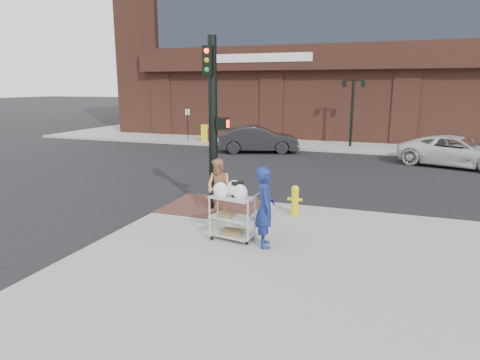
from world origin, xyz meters
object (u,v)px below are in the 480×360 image
at_px(lamp_post, 352,105).
at_px(sedan_dark, 258,139).
at_px(woman_blue, 265,207).
at_px(fire_hydrant, 295,200).
at_px(pedestrian_tan, 219,187).
at_px(minivan_white, 457,152).
at_px(traffic_signal_pole, 213,119).
at_px(utility_cart, 232,213).

xyz_separation_m(lamp_post, sedan_dark, (-4.83, -3.41, -1.86)).
bearing_deg(woman_blue, fire_hydrant, -23.87).
bearing_deg(pedestrian_tan, lamp_post, 97.73).
relative_size(lamp_post, minivan_white, 0.77).
relative_size(lamp_post, woman_blue, 2.15).
distance_m(lamp_post, fire_hydrant, 15.26).
relative_size(lamp_post, fire_hydrant, 4.56).
relative_size(pedestrian_tan, fire_hydrant, 1.85).
height_order(woman_blue, pedestrian_tan, woman_blue).
height_order(traffic_signal_pole, minivan_white, traffic_signal_pole).
relative_size(traffic_signal_pole, sedan_dark, 1.09).
bearing_deg(minivan_white, pedestrian_tan, 165.28).
xyz_separation_m(minivan_white, utility_cart, (-6.37, -13.14, 0.07)).
xyz_separation_m(woman_blue, pedestrian_tan, (-1.92, 1.88, -0.12)).
distance_m(lamp_post, minivan_white, 7.19).
distance_m(utility_cart, fire_hydrant, 2.63).
bearing_deg(woman_blue, pedestrian_tan, 24.39).
relative_size(lamp_post, pedestrian_tan, 2.46).
bearing_deg(minivan_white, fire_hydrant, 171.63).
bearing_deg(fire_hydrant, lamp_post, 89.88).
bearing_deg(sedan_dark, pedestrian_tan, 173.34).
height_order(woman_blue, minivan_white, woman_blue).
relative_size(woman_blue, sedan_dark, 0.40).
relative_size(woman_blue, utility_cart, 1.30).
distance_m(lamp_post, pedestrian_tan, 16.04).
xyz_separation_m(traffic_signal_pole, woman_blue, (2.32, -2.48, -1.75)).
height_order(sedan_dark, fire_hydrant, sedan_dark).
bearing_deg(fire_hydrant, minivan_white, 63.29).
distance_m(woman_blue, minivan_white, 14.39).
xyz_separation_m(sedan_dark, fire_hydrant, (4.80, -11.71, -0.16)).
bearing_deg(utility_cart, woman_blue, -10.00).
bearing_deg(utility_cart, minivan_white, 64.14).
relative_size(pedestrian_tan, sedan_dark, 0.35).
xyz_separation_m(sedan_dark, minivan_white, (10.18, -1.00, -0.03)).
xyz_separation_m(lamp_post, minivan_white, (5.36, -4.41, -1.90)).
xyz_separation_m(pedestrian_tan, fire_hydrant, (2.04, 0.70, -0.36)).
bearing_deg(sedan_dark, minivan_white, -114.79).
bearing_deg(sedan_dark, woman_blue, 178.93).
distance_m(sedan_dark, minivan_white, 10.23).
xyz_separation_m(woman_blue, sedan_dark, (-4.67, 14.29, -0.32)).
height_order(utility_cart, fire_hydrant, utility_cart).
bearing_deg(traffic_signal_pole, minivan_white, 54.08).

